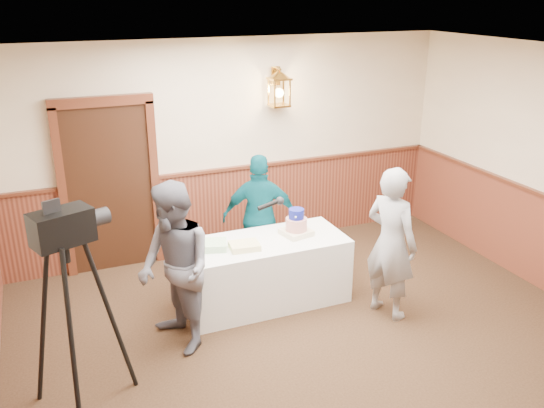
{
  "coord_description": "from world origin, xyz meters",
  "views": [
    {
      "loc": [
        -2.32,
        -3.48,
        3.35
      ],
      "look_at": [
        -0.17,
        1.7,
        1.25
      ],
      "focal_mm": 38.0,
      "sensor_mm": 36.0,
      "label": 1
    }
  ],
  "objects_px": {
    "interviewer": "(175,269)",
    "assistant_p": "(261,218)",
    "sheet_cake_green": "(211,245)",
    "tiered_cake": "(296,225)",
    "display_table": "(265,271)",
    "baker": "(391,243)",
    "sheet_cake_yellow": "(244,246)",
    "tv_camera_rig": "(76,327)"
  },
  "relations": [
    {
      "from": "interviewer",
      "to": "assistant_p",
      "type": "height_order",
      "value": "interviewer"
    },
    {
      "from": "sheet_cake_green",
      "to": "tiered_cake",
      "type": "bearing_deg",
      "value": -0.61
    },
    {
      "from": "display_table",
      "to": "assistant_p",
      "type": "bearing_deg",
      "value": 73.09
    },
    {
      "from": "display_table",
      "to": "baker",
      "type": "height_order",
      "value": "baker"
    },
    {
      "from": "sheet_cake_green",
      "to": "sheet_cake_yellow",
      "type": "bearing_deg",
      "value": -23.16
    },
    {
      "from": "sheet_cake_yellow",
      "to": "interviewer",
      "type": "xyz_separation_m",
      "value": [
        -0.84,
        -0.38,
        0.07
      ]
    },
    {
      "from": "display_table",
      "to": "tv_camera_rig",
      "type": "bearing_deg",
      "value": -151.89
    },
    {
      "from": "baker",
      "to": "tv_camera_rig",
      "type": "relative_size",
      "value": 0.92
    },
    {
      "from": "display_table",
      "to": "sheet_cake_yellow",
      "type": "relative_size",
      "value": 5.77
    },
    {
      "from": "interviewer",
      "to": "tv_camera_rig",
      "type": "xyz_separation_m",
      "value": [
        -0.96,
        -0.62,
        -0.04
      ]
    },
    {
      "from": "sheet_cake_green",
      "to": "baker",
      "type": "bearing_deg",
      "value": -24.04
    },
    {
      "from": "display_table",
      "to": "interviewer",
      "type": "height_order",
      "value": "interviewer"
    },
    {
      "from": "display_table",
      "to": "tv_camera_rig",
      "type": "height_order",
      "value": "tv_camera_rig"
    },
    {
      "from": "sheet_cake_yellow",
      "to": "display_table",
      "type": "bearing_deg",
      "value": 21.59
    },
    {
      "from": "sheet_cake_green",
      "to": "assistant_p",
      "type": "bearing_deg",
      "value": 35.49
    },
    {
      "from": "interviewer",
      "to": "tv_camera_rig",
      "type": "relative_size",
      "value": 0.94
    },
    {
      "from": "sheet_cake_yellow",
      "to": "baker",
      "type": "xyz_separation_m",
      "value": [
        1.41,
        -0.64,
        0.05
      ]
    },
    {
      "from": "tiered_cake",
      "to": "sheet_cake_green",
      "type": "relative_size",
      "value": 1.09
    },
    {
      "from": "display_table",
      "to": "sheet_cake_green",
      "type": "xyz_separation_m",
      "value": [
        -0.61,
        0.03,
        0.41
      ]
    },
    {
      "from": "sheet_cake_green",
      "to": "interviewer",
      "type": "relative_size",
      "value": 0.19
    },
    {
      "from": "tiered_cake",
      "to": "display_table",
      "type": "bearing_deg",
      "value": -177.48
    },
    {
      "from": "interviewer",
      "to": "baker",
      "type": "relative_size",
      "value": 1.02
    },
    {
      "from": "display_table",
      "to": "tiered_cake",
      "type": "height_order",
      "value": "tiered_cake"
    },
    {
      "from": "tv_camera_rig",
      "to": "sheet_cake_yellow",
      "type": "bearing_deg",
      "value": 8.29
    },
    {
      "from": "tiered_cake",
      "to": "interviewer",
      "type": "height_order",
      "value": "interviewer"
    },
    {
      "from": "interviewer",
      "to": "baker",
      "type": "xyz_separation_m",
      "value": [
        2.25,
        -0.26,
        -0.02
      ]
    },
    {
      "from": "tiered_cake",
      "to": "assistant_p",
      "type": "distance_m",
      "value": 0.61
    },
    {
      "from": "display_table",
      "to": "assistant_p",
      "type": "distance_m",
      "value": 0.73
    },
    {
      "from": "display_table",
      "to": "assistant_p",
      "type": "relative_size",
      "value": 1.16
    },
    {
      "from": "interviewer",
      "to": "sheet_cake_green",
      "type": "bearing_deg",
      "value": 122.73
    },
    {
      "from": "tiered_cake",
      "to": "tv_camera_rig",
      "type": "height_order",
      "value": "tv_camera_rig"
    },
    {
      "from": "sheet_cake_green",
      "to": "tv_camera_rig",
      "type": "height_order",
      "value": "tv_camera_rig"
    },
    {
      "from": "sheet_cake_yellow",
      "to": "tv_camera_rig",
      "type": "distance_m",
      "value": 2.06
    },
    {
      "from": "display_table",
      "to": "tiered_cake",
      "type": "bearing_deg",
      "value": 2.52
    },
    {
      "from": "sheet_cake_yellow",
      "to": "interviewer",
      "type": "height_order",
      "value": "interviewer"
    },
    {
      "from": "display_table",
      "to": "interviewer",
      "type": "xyz_separation_m",
      "value": [
        -1.12,
        -0.49,
        0.48
      ]
    },
    {
      "from": "interviewer",
      "to": "tv_camera_rig",
      "type": "bearing_deg",
      "value": -69.69
    },
    {
      "from": "assistant_p",
      "to": "sheet_cake_green",
      "type": "bearing_deg",
      "value": 57.44
    },
    {
      "from": "sheet_cake_yellow",
      "to": "baker",
      "type": "height_order",
      "value": "baker"
    },
    {
      "from": "sheet_cake_green",
      "to": "tv_camera_rig",
      "type": "bearing_deg",
      "value": -142.3
    },
    {
      "from": "display_table",
      "to": "sheet_cake_green",
      "type": "distance_m",
      "value": 0.73
    },
    {
      "from": "tiered_cake",
      "to": "interviewer",
      "type": "bearing_deg",
      "value": -161.38
    }
  ]
}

